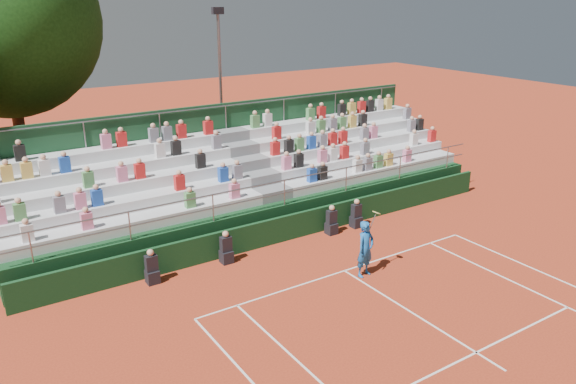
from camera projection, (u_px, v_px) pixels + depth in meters
ground at (345, 271)px, 18.95m from camera, size 90.00×90.00×0.00m
courtside_wall at (292, 226)px, 21.32m from camera, size 20.00×0.15×1.00m
line_officials at (274, 238)px, 20.39m from camera, size 8.89×0.40×1.19m
grandstand at (250, 189)px, 23.69m from camera, size 20.00×5.20×4.40m
tennis_player at (365, 249)px, 18.36m from camera, size 0.92×0.58×2.22m
tree_east at (2, 22)px, 23.67m from camera, size 8.10×8.10×11.79m
floodlight_mast at (220, 76)px, 29.26m from camera, size 0.60×0.25×8.25m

